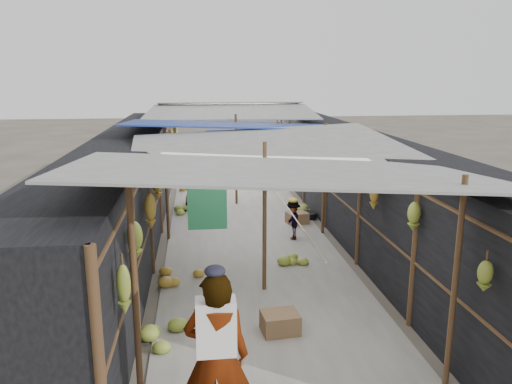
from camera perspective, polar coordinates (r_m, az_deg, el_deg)
name	(u,v)px	position (r m, az deg, el deg)	size (l,w,h in m)	color
aisle_slab	(245,229)	(12.14, -1.28, -4.30)	(3.60, 16.00, 0.02)	#9E998E
stall_left	(129,187)	(11.90, -14.36, 0.61)	(1.40, 15.00, 2.30)	black
stall_right	(355,181)	(12.39, 11.22, 1.26)	(1.40, 15.00, 2.30)	black
crate_near	(280,323)	(7.47, 2.77, -14.74)	(0.53, 0.42, 0.32)	olive
crate_mid	(297,218)	(12.60, 4.71, -3.01)	(0.50, 0.40, 0.30)	olive
crate_back	(195,200)	(14.53, -6.94, -0.88)	(0.46, 0.38, 0.30)	olive
black_basin	(306,215)	(13.14, 5.77, -2.67)	(0.54, 0.54, 0.16)	black
vendor_elderly	(217,356)	(5.30, -4.52, -18.18)	(0.66, 0.43, 1.80)	silver
shopper_blue	(195,186)	(13.68, -6.96, 0.73)	(0.71, 0.55, 1.46)	#1C4790
vendor_seated	(293,220)	(11.31, 4.23, -3.26)	(0.60, 0.34, 0.92)	#433E3A
market_canopy	(244,129)	(11.98, -1.38, 7.21)	(5.62, 15.20, 2.77)	brown
hanging_bananas	(242,166)	(11.42, -1.67, 3.03)	(3.95, 14.02, 0.80)	olive
floor_bananas	(223,246)	(10.57, -3.79, -6.17)	(3.84, 10.03, 0.35)	olive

